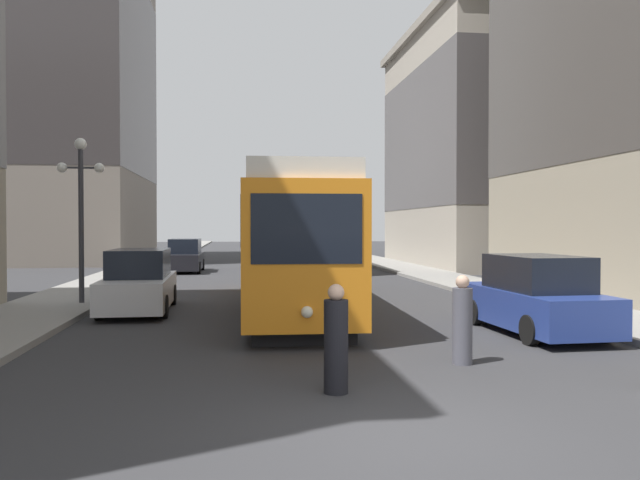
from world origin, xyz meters
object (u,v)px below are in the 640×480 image
streetcar (290,239)px  parked_car_left_near (185,257)px  transit_bus (332,236)px  parked_car_right_far (535,297)px  lamp_post_left_near (81,194)px  pedestrian_crossing_near (462,323)px  parked_car_left_mid (139,283)px  pedestrian_on_sidewalk (336,342)px

streetcar → parked_car_left_near: 16.68m
streetcar → parked_car_left_near: size_ratio=3.03×
transit_bus → parked_car_left_near: bearing=-169.9°
parked_car_right_far → lamp_post_left_near: size_ratio=0.91×
pedestrian_crossing_near → lamp_post_left_near: 13.08m
streetcar → transit_bus: size_ratio=1.29×
streetcar → parked_car_left_mid: (-4.49, -0.47, -1.26)m
transit_bus → pedestrian_crossing_near: bearing=-91.8°
pedestrian_crossing_near → pedestrian_on_sidewalk: bearing=-42.4°
transit_bus → parked_car_left_near: 8.55m
transit_bus → parked_car_left_mid: 19.67m
transit_bus → pedestrian_on_sidewalk: (-4.07, -27.57, -1.19)m
transit_bus → pedestrian_crossing_near: (-1.50, -25.88, -1.20)m
streetcar → pedestrian_crossing_near: bearing=-72.3°
streetcar → transit_bus: 17.72m
parked_car_right_far → transit_bus: bearing=-88.9°
streetcar → parked_car_right_far: size_ratio=3.13×
parked_car_left_mid → parked_car_right_far: same height
streetcar → pedestrian_on_sidewalk: streetcar is taller
streetcar → lamp_post_left_near: 6.57m
pedestrian_on_sidewalk → lamp_post_left_near: size_ratio=0.32×
streetcar → pedestrian_on_sidewalk: size_ratio=8.88×
parked_car_right_far → lamp_post_left_near: 13.50m
parked_car_left_near → parked_car_right_far: same height
parked_car_left_near → lamp_post_left_near: 15.67m
streetcar → transit_bus: (3.90, 17.29, -0.15)m
transit_bus → streetcar: bearing=-101.2°
lamp_post_left_near → pedestrian_on_sidewalk: bearing=-60.5°
streetcar → pedestrian_crossing_near: streetcar is taller
parked_car_left_near → lamp_post_left_near: (-1.90, -15.32, 2.66)m
streetcar → parked_car_left_mid: 4.68m
pedestrian_on_sidewalk → parked_car_left_near: bearing=-114.2°
parked_car_left_mid → pedestrian_on_sidewalk: parked_car_left_mid is taller
transit_bus → pedestrian_crossing_near: transit_bus is taller
parked_car_left_mid → lamp_post_left_near: lamp_post_left_near is taller
pedestrian_crossing_near → streetcar: bearing=-150.0°
streetcar → parked_car_right_far: (5.24, -5.62, -1.26)m
parked_car_left_mid → pedestrian_crossing_near: (6.89, -8.13, -0.09)m
transit_bus → parked_car_right_far: 22.97m
pedestrian_on_sidewalk → lamp_post_left_near: lamp_post_left_near is taller
transit_bus → parked_car_right_far: (1.34, -22.91, -1.10)m
parked_car_right_far → pedestrian_on_sidewalk: bearing=38.5°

